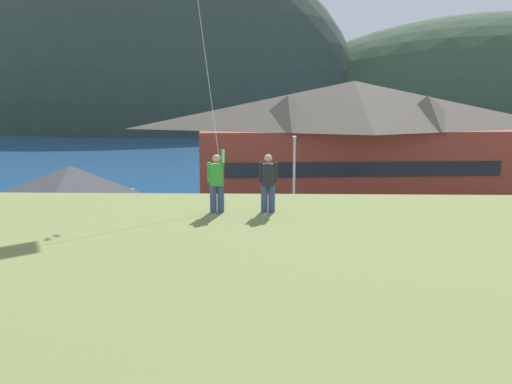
{
  "coord_description": "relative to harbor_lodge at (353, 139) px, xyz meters",
  "views": [
    {
      "loc": [
        0.06,
        -22.44,
        9.43
      ],
      "look_at": [
        -0.74,
        9.0,
        3.13
      ],
      "focal_mm": 37.52,
      "sensor_mm": 36.0,
      "label": 1
    }
  ],
  "objects": [
    {
      "name": "ground_plane",
      "position": [
        -6.77,
        -20.83,
        -5.17
      ],
      "size": [
        600.0,
        600.0,
        0.0
      ],
      "primitive_type": "plane",
      "color": "#66604C"
    },
    {
      "name": "parking_lot_pad",
      "position": [
        -6.77,
        -15.83,
        -5.12
      ],
      "size": [
        40.0,
        20.0,
        0.1
      ],
      "primitive_type": "cube",
      "color": "gray",
      "rests_on": "ground"
    },
    {
      "name": "bay_water",
      "position": [
        -6.77,
        39.17,
        -5.16
      ],
      "size": [
        360.0,
        84.0,
        0.03
      ],
      "primitive_type": "cube",
      "color": "navy",
      "rests_on": "ground"
    },
    {
      "name": "far_hill_west_ridge",
      "position": [
        -53.59,
        95.42,
        -5.17
      ],
      "size": [
        83.78,
        48.24,
        73.14
      ],
      "primitive_type": "ellipsoid",
      "color": "#42513D",
      "rests_on": "ground"
    },
    {
      "name": "far_hill_east_peak",
      "position": [
        -34.66,
        90.27,
        -5.17
      ],
      "size": [
        102.07,
        73.23,
        91.02
      ],
      "primitive_type": "ellipsoid",
      "color": "#2D3D33",
      "rests_on": "ground"
    },
    {
      "name": "harbor_lodge",
      "position": [
        0.0,
        0.0,
        0.0
      ],
      "size": [
        26.35,
        11.02,
        9.76
      ],
      "color": "brown",
      "rests_on": "ground"
    },
    {
      "name": "storage_shed_near_lot",
      "position": [
        -18.23,
        -13.02,
        -2.64
      ],
      "size": [
        6.73,
        5.89,
        4.88
      ],
      "color": "#338475",
      "rests_on": "ground"
    },
    {
      "name": "storage_shed_waterside",
      "position": [
        -9.28,
        0.34,
        -2.8
      ],
      "size": [
        5.4,
        4.86,
        4.58
      ],
      "color": "#756B5B",
      "rests_on": "ground"
    },
    {
      "name": "wharf_dock",
      "position": [
        -6.07,
        11.98,
        -4.82
      ],
      "size": [
        3.2,
        13.54,
        0.7
      ],
      "color": "#70604C",
      "rests_on": "ground"
    },
    {
      "name": "moored_boat_wharfside",
      "position": [
        -9.61,
        13.14,
        -4.45
      ],
      "size": [
        2.45,
        7.46,
        2.16
      ],
      "color": "#23564C",
      "rests_on": "ground"
    },
    {
      "name": "moored_boat_outer_mooring",
      "position": [
        -2.82,
        14.9,
        -4.45
      ],
      "size": [
        2.03,
        5.88,
        2.16
      ],
      "color": "silver",
      "rests_on": "ground"
    },
    {
      "name": "moored_boat_inner_slip",
      "position": [
        -9.71,
        13.79,
        -4.45
      ],
      "size": [
        2.61,
        8.01,
        2.16
      ],
      "color": "#23564C",
      "rests_on": "ground"
    },
    {
      "name": "parked_car_front_row_red",
      "position": [
        0.04,
        -20.37,
        -4.11
      ],
      "size": [
        4.25,
        2.16,
        1.82
      ],
      "color": "#9EA3A8",
      "rests_on": "parking_lot_pad"
    },
    {
      "name": "parked_car_front_row_end",
      "position": [
        -8.71,
        -20.5,
        -4.11
      ],
      "size": [
        4.21,
        2.07,
        1.82
      ],
      "color": "silver",
      "rests_on": "parking_lot_pad"
    },
    {
      "name": "parked_car_mid_row_far",
      "position": [
        -5.14,
        -14.18,
        -4.11
      ],
      "size": [
        4.28,
        2.21,
        1.82
      ],
      "color": "slate",
      "rests_on": "parking_lot_pad"
    },
    {
      "name": "parked_car_back_row_right",
      "position": [
        1.7,
        -13.23,
        -4.11
      ],
      "size": [
        4.36,
        2.37,
        1.82
      ],
      "color": "slate",
      "rests_on": "parking_lot_pad"
    },
    {
      "name": "parked_car_mid_row_center",
      "position": [
        -17.69,
        -19.5,
        -4.11
      ],
      "size": [
        4.26,
        2.16,
        1.82
      ],
      "color": "red",
      "rests_on": "parking_lot_pad"
    },
    {
      "name": "parking_light_pole",
      "position": [
        -5.17,
        -10.27,
        -1.45
      ],
      "size": [
        0.24,
        0.78,
        6.21
      ],
      "color": "#ADADB2",
      "rests_on": "parking_lot_pad"
    },
    {
      "name": "person_kite_flyer",
      "position": [
        -8.27,
        -27.72,
        1.47
      ],
      "size": [
        0.52,
        0.67,
        1.86
      ],
      "color": "#384770",
      "rests_on": "grassy_hill_foreground"
    },
    {
      "name": "person_companion",
      "position": [
        -6.75,
        -27.63,
        1.45
      ],
      "size": [
        0.55,
        0.4,
        1.74
      ],
      "color": "#384770",
      "rests_on": "grassy_hill_foreground"
    }
  ]
}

